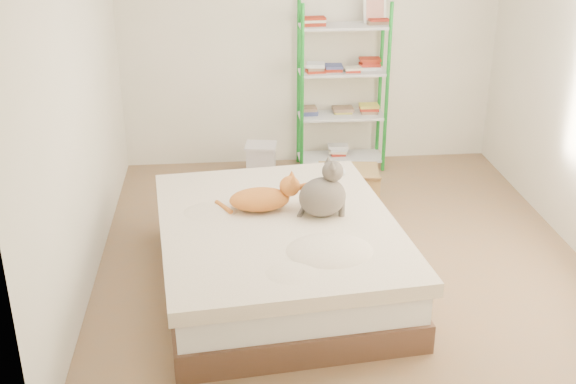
{
  "coord_description": "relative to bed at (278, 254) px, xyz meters",
  "views": [
    {
      "loc": [
        -0.89,
        -5.03,
        2.81
      ],
      "look_at": [
        -0.43,
        -0.13,
        0.62
      ],
      "focal_mm": 45.0,
      "sensor_mm": 36.0,
      "label": 1
    }
  ],
  "objects": [
    {
      "name": "grey_cat",
      "position": [
        0.33,
        0.07,
        0.47
      ],
      "size": [
        0.41,
        0.36,
        0.42
      ],
      "primitive_type": null,
      "rotation": [
        0.0,
        0.0,
        1.72
      ],
      "color": "brown",
      "rests_on": "bed"
    },
    {
      "name": "orange_cat",
      "position": [
        -0.12,
        0.2,
        0.37
      ],
      "size": [
        0.54,
        0.3,
        0.21
      ],
      "primitive_type": null,
      "rotation": [
        0.0,
        0.0,
        0.04
      ],
      "color": "orange",
      "rests_on": "bed"
    },
    {
      "name": "shelf_unit",
      "position": [
        0.84,
        2.31,
        0.6
      ],
      "size": [
        0.88,
        0.36,
        1.74
      ],
      "color": "green",
      "rests_on": "ground"
    },
    {
      "name": "white_bin",
      "position": [
        -0.0,
        2.09,
        -0.09
      ],
      "size": [
        0.34,
        0.31,
        0.34
      ],
      "rotation": [
        0.0,
        0.0,
        -0.15
      ],
      "color": "silver",
      "rests_on": "ground"
    },
    {
      "name": "bed",
      "position": [
        0.0,
        0.0,
        0.0
      ],
      "size": [
        1.87,
        2.24,
        0.53
      ],
      "rotation": [
        0.0,
        0.0,
        0.11
      ],
      "color": "brown",
      "rests_on": "ground"
    },
    {
      "name": "room",
      "position": [
        0.53,
        0.43,
        1.04
      ],
      "size": [
        3.81,
        4.21,
        2.61
      ],
      "color": "olive",
      "rests_on": "ground"
    },
    {
      "name": "cardboard_box",
      "position": [
        0.73,
        1.27,
        -0.07
      ],
      "size": [
        0.59,
        0.58,
        0.44
      ],
      "rotation": [
        0.0,
        0.0,
        -0.13
      ],
      "color": "olive",
      "rests_on": "ground"
    }
  ]
}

